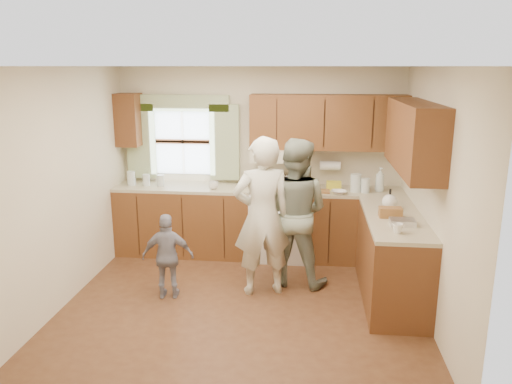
# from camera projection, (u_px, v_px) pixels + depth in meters

# --- Properties ---
(room) EXTENTS (3.80, 3.80, 3.80)m
(room) POSITION_uv_depth(u_px,v_px,m) (242.00, 192.00, 5.11)
(room) COLOR #4B2917
(room) RESTS_ON ground
(kitchen_fixtures) EXTENTS (3.80, 2.25, 2.15)m
(kitchen_fixtures) POSITION_uv_depth(u_px,v_px,m) (303.00, 204.00, 6.18)
(kitchen_fixtures) COLOR #4C2810
(kitchen_fixtures) RESTS_ON ground
(stove) EXTENTS (0.76, 0.67, 1.07)m
(stove) POSITION_uv_depth(u_px,v_px,m) (279.00, 223.00, 6.65)
(stove) COLOR silver
(stove) RESTS_ON ground
(woman_left) EXTENTS (0.75, 0.60, 1.78)m
(woman_left) POSITION_uv_depth(u_px,v_px,m) (262.00, 217.00, 5.48)
(woman_left) COLOR beige
(woman_left) RESTS_ON ground
(woman_right) EXTENTS (0.96, 0.82, 1.72)m
(woman_right) POSITION_uv_depth(u_px,v_px,m) (294.00, 212.00, 5.75)
(woman_right) COLOR #233F28
(woman_right) RESTS_ON ground
(child) EXTENTS (0.59, 0.30, 0.96)m
(child) POSITION_uv_depth(u_px,v_px,m) (168.00, 256.00, 5.45)
(child) COLOR gray
(child) RESTS_ON ground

